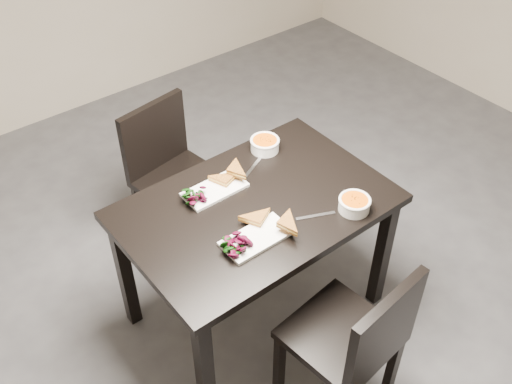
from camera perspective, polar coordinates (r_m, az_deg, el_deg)
ground at (r=3.24m, az=4.17°, el=-10.49°), size 5.00×5.00×0.00m
table at (r=2.72m, az=0.00°, el=-2.68°), size 1.20×0.80×0.75m
chair_near at (r=2.53m, az=9.68°, el=-13.76°), size 0.46×0.46×0.85m
chair_far at (r=3.30m, az=-8.25°, el=2.28°), size 0.48×0.48×0.85m
plate_near at (r=2.49m, az=0.05°, el=-4.44°), size 0.30×0.15×0.02m
sandwich_near at (r=2.50m, az=1.01°, el=-3.07°), size 0.19×0.17×0.05m
salad_near at (r=2.42m, az=-1.81°, el=-5.01°), size 0.09×0.08×0.04m
soup_bowl_near at (r=2.63m, az=9.47°, el=-1.10°), size 0.14×0.14×0.06m
cutlery_near at (r=2.60m, az=5.77°, el=-2.29°), size 0.17×0.09×0.00m
plate_far at (r=2.72m, az=-4.00°, el=0.22°), size 0.29×0.15×0.01m
sandwich_far at (r=2.72m, az=-2.73°, el=1.11°), size 0.18×0.15×0.05m
salad_far at (r=2.66m, az=-5.78°, el=-0.21°), size 0.09×0.08×0.04m
soup_bowl_far at (r=2.94m, az=0.85°, el=4.66°), size 0.15×0.15×0.07m
cutlery_far at (r=2.85m, az=-0.23°, el=2.48°), size 0.17×0.09×0.00m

